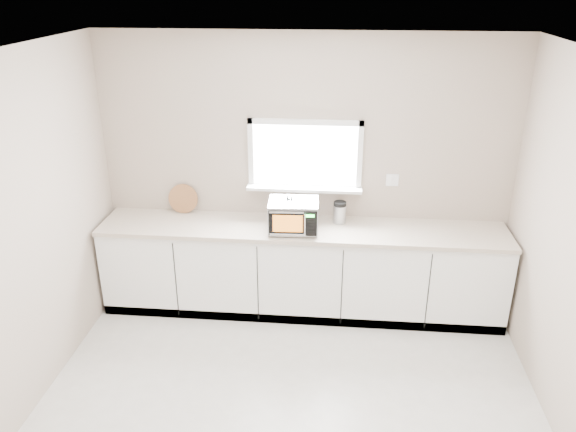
# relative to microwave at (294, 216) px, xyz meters

# --- Properties ---
(ground) EXTENTS (4.00, 4.00, 0.00)m
(ground) POSITION_rel_microwave_xyz_m (0.08, -1.60, -1.08)
(ground) COLOR beige
(ground) RESTS_ON ground
(back_wall) EXTENTS (4.00, 0.17, 2.70)m
(back_wall) POSITION_rel_microwave_xyz_m (0.08, 0.40, 0.29)
(back_wall) COLOR #B09F8C
(back_wall) RESTS_ON ground
(cabinets) EXTENTS (3.92, 0.60, 0.88)m
(cabinets) POSITION_rel_microwave_xyz_m (0.08, 0.10, -0.64)
(cabinets) COLOR white
(cabinets) RESTS_ON ground
(countertop) EXTENTS (3.92, 0.64, 0.04)m
(countertop) POSITION_rel_microwave_xyz_m (0.08, 0.09, -0.18)
(countertop) COLOR beige
(countertop) RESTS_ON cabinets
(microwave) EXTENTS (0.48, 0.39, 0.30)m
(microwave) POSITION_rel_microwave_xyz_m (0.00, 0.00, 0.00)
(microwave) COLOR black
(microwave) RESTS_ON countertop
(knife_block) EXTENTS (0.12, 0.23, 0.33)m
(knife_block) POSITION_rel_microwave_xyz_m (-0.04, 0.09, -0.01)
(knife_block) COLOR #4F2A1C
(knife_block) RESTS_ON countertop
(cutting_board) EXTENTS (0.30, 0.07, 0.30)m
(cutting_board) POSITION_rel_microwave_xyz_m (-1.15, 0.34, -0.01)
(cutting_board) COLOR olive
(cutting_board) RESTS_ON countertop
(coffee_grinder) EXTENTS (0.14, 0.14, 0.22)m
(coffee_grinder) POSITION_rel_microwave_xyz_m (0.43, 0.23, -0.05)
(coffee_grinder) COLOR #B5B7BC
(coffee_grinder) RESTS_ON countertop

